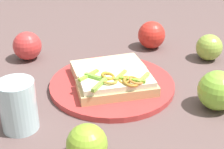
{
  "coord_description": "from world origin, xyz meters",
  "views": [
    {
      "loc": [
        0.16,
        -0.67,
        0.4
      ],
      "look_at": [
        0.0,
        0.0,
        0.03
      ],
      "focal_mm": 54.4,
      "sensor_mm": 36.0,
      "label": 1
    }
  ],
  "objects_px": {
    "sandwich": "(117,85)",
    "drinking_glass": "(18,106)",
    "apple_2": "(218,90)",
    "apple_4": "(209,47)",
    "apple_0": "(27,46)",
    "plate": "(112,85)",
    "bread_slice_side": "(108,68)",
    "apple_3": "(152,35)",
    "apple_1": "(87,144)"
  },
  "relations": [
    {
      "from": "apple_4",
      "to": "sandwich",
      "type": "bearing_deg",
      "value": -128.66
    },
    {
      "from": "sandwich",
      "to": "apple_0",
      "type": "distance_m",
      "value": 0.31
    },
    {
      "from": "apple_1",
      "to": "apple_4",
      "type": "relative_size",
      "value": 0.99
    },
    {
      "from": "apple_0",
      "to": "sandwich",
      "type": "bearing_deg",
      "value": -26.74
    },
    {
      "from": "bread_slice_side",
      "to": "apple_0",
      "type": "height_order",
      "value": "apple_0"
    },
    {
      "from": "apple_0",
      "to": "apple_2",
      "type": "height_order",
      "value": "apple_2"
    },
    {
      "from": "sandwich",
      "to": "apple_4",
      "type": "bearing_deg",
      "value": -155.31
    },
    {
      "from": "apple_0",
      "to": "apple_4",
      "type": "xyz_separation_m",
      "value": [
        0.48,
        0.11,
        -0.0
      ]
    },
    {
      "from": "bread_slice_side",
      "to": "apple_1",
      "type": "distance_m",
      "value": 0.29
    },
    {
      "from": "bread_slice_side",
      "to": "drinking_glass",
      "type": "height_order",
      "value": "drinking_glass"
    },
    {
      "from": "apple_2",
      "to": "apple_4",
      "type": "relative_size",
      "value": 1.18
    },
    {
      "from": "bread_slice_side",
      "to": "apple_0",
      "type": "distance_m",
      "value": 0.24
    },
    {
      "from": "plate",
      "to": "apple_4",
      "type": "relative_size",
      "value": 4.1
    },
    {
      "from": "sandwich",
      "to": "apple_2",
      "type": "relative_size",
      "value": 2.29
    },
    {
      "from": "sandwich",
      "to": "apple_1",
      "type": "relative_size",
      "value": 2.74
    },
    {
      "from": "apple_0",
      "to": "apple_2",
      "type": "bearing_deg",
      "value": -15.14
    },
    {
      "from": "apple_1",
      "to": "apple_4",
      "type": "distance_m",
      "value": 0.5
    },
    {
      "from": "apple_0",
      "to": "drinking_glass",
      "type": "distance_m",
      "value": 0.31
    },
    {
      "from": "apple_2",
      "to": "apple_1",
      "type": "bearing_deg",
      "value": -134.91
    },
    {
      "from": "apple_0",
      "to": "apple_1",
      "type": "height_order",
      "value": "apple_0"
    },
    {
      "from": "apple_0",
      "to": "apple_4",
      "type": "relative_size",
      "value": 1.09
    },
    {
      "from": "bread_slice_side",
      "to": "plate",
      "type": "bearing_deg",
      "value": 86.5
    },
    {
      "from": "plate",
      "to": "apple_0",
      "type": "bearing_deg",
      "value": 159.11
    },
    {
      "from": "apple_3",
      "to": "sandwich",
      "type": "bearing_deg",
      "value": -97.33
    },
    {
      "from": "plate",
      "to": "apple_4",
      "type": "bearing_deg",
      "value": 43.17
    },
    {
      "from": "sandwich",
      "to": "apple_4",
      "type": "xyz_separation_m",
      "value": [
        0.2,
        0.25,
        0.0
      ]
    },
    {
      "from": "apple_2",
      "to": "apple_3",
      "type": "distance_m",
      "value": 0.33
    },
    {
      "from": "apple_3",
      "to": "apple_1",
      "type": "bearing_deg",
      "value": -94.9
    },
    {
      "from": "apple_2",
      "to": "apple_4",
      "type": "xyz_separation_m",
      "value": [
        -0.01,
        0.24,
        -0.01
      ]
    },
    {
      "from": "apple_4",
      "to": "plate",
      "type": "bearing_deg",
      "value": -136.83
    },
    {
      "from": "plate",
      "to": "apple_0",
      "type": "relative_size",
      "value": 3.77
    },
    {
      "from": "drinking_glass",
      "to": "bread_slice_side",
      "type": "bearing_deg",
      "value": 63.8
    },
    {
      "from": "apple_0",
      "to": "apple_2",
      "type": "distance_m",
      "value": 0.51
    },
    {
      "from": "plate",
      "to": "bread_slice_side",
      "type": "height_order",
      "value": "bread_slice_side"
    },
    {
      "from": "sandwich",
      "to": "drinking_glass",
      "type": "bearing_deg",
      "value": 17.02
    },
    {
      "from": "apple_0",
      "to": "apple_2",
      "type": "relative_size",
      "value": 0.92
    },
    {
      "from": "sandwich",
      "to": "bread_slice_side",
      "type": "relative_size",
      "value": 1.14
    },
    {
      "from": "sandwich",
      "to": "apple_2",
      "type": "height_order",
      "value": "apple_2"
    },
    {
      "from": "apple_4",
      "to": "drinking_glass",
      "type": "relative_size",
      "value": 0.7
    },
    {
      "from": "apple_1",
      "to": "apple_2",
      "type": "bearing_deg",
      "value": 45.09
    },
    {
      "from": "apple_0",
      "to": "apple_4",
      "type": "distance_m",
      "value": 0.49
    },
    {
      "from": "apple_4",
      "to": "drinking_glass",
      "type": "xyz_separation_m",
      "value": [
        -0.36,
        -0.4,
        0.01
      ]
    },
    {
      "from": "plate",
      "to": "apple_0",
      "type": "xyz_separation_m",
      "value": [
        -0.26,
        0.1,
        0.03
      ]
    },
    {
      "from": "sandwich",
      "to": "apple_1",
      "type": "bearing_deg",
      "value": 61.89
    },
    {
      "from": "apple_0",
      "to": "apple_4",
      "type": "bearing_deg",
      "value": 12.8
    },
    {
      "from": "plate",
      "to": "apple_3",
      "type": "relative_size",
      "value": 3.67
    },
    {
      "from": "sandwich",
      "to": "apple_0",
      "type": "bearing_deg",
      "value": -53.39
    },
    {
      "from": "apple_3",
      "to": "apple_4",
      "type": "distance_m",
      "value": 0.17
    },
    {
      "from": "drinking_glass",
      "to": "apple_2",
      "type": "bearing_deg",
      "value": 23.2
    },
    {
      "from": "apple_0",
      "to": "bread_slice_side",
      "type": "bearing_deg",
      "value": -13.5
    }
  ]
}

